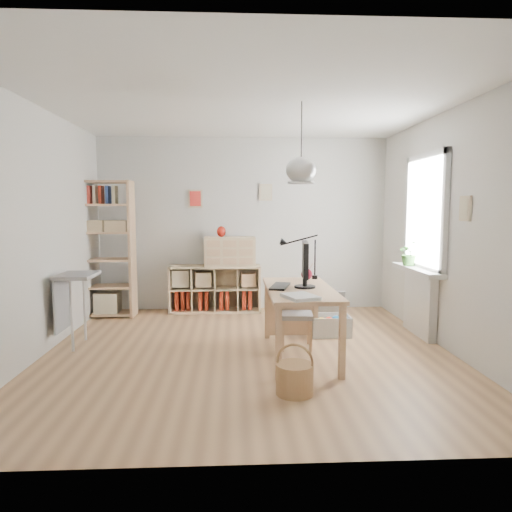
{
  "coord_description": "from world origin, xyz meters",
  "views": [
    {
      "loc": [
        -0.16,
        -4.96,
        1.6
      ],
      "look_at": [
        0.1,
        0.3,
        1.05
      ],
      "focal_mm": 32.0,
      "sensor_mm": 36.0,
      "label": 1
    }
  ],
  "objects_px": {
    "cube_shelf": "(214,292)",
    "storage_chest": "(330,321)",
    "monitor": "(305,262)",
    "tall_bookshelf": "(105,243)",
    "chair": "(296,311)",
    "drawer_chest": "(230,251)",
    "desk": "(300,296)"
  },
  "relations": [
    {
      "from": "cube_shelf",
      "to": "storage_chest",
      "type": "xyz_separation_m",
      "value": [
        1.53,
        -1.4,
        -0.13
      ]
    },
    {
      "from": "storage_chest",
      "to": "monitor",
      "type": "distance_m",
      "value": 1.27
    },
    {
      "from": "tall_bookshelf",
      "to": "storage_chest",
      "type": "bearing_deg",
      "value": -19.91
    },
    {
      "from": "storage_chest",
      "to": "chair",
      "type": "bearing_deg",
      "value": -134.68
    },
    {
      "from": "cube_shelf",
      "to": "tall_bookshelf",
      "type": "distance_m",
      "value": 1.77
    },
    {
      "from": "cube_shelf",
      "to": "drawer_chest",
      "type": "bearing_deg",
      "value": -9.16
    },
    {
      "from": "chair",
      "to": "storage_chest",
      "type": "bearing_deg",
      "value": 49.31
    },
    {
      "from": "cube_shelf",
      "to": "drawer_chest",
      "type": "height_order",
      "value": "drawer_chest"
    },
    {
      "from": "cube_shelf",
      "to": "drawer_chest",
      "type": "xyz_separation_m",
      "value": [
        0.25,
        -0.04,
        0.64
      ]
    },
    {
      "from": "cube_shelf",
      "to": "chair",
      "type": "height_order",
      "value": "chair"
    },
    {
      "from": "desk",
      "to": "chair",
      "type": "bearing_deg",
      "value": 88.8
    },
    {
      "from": "drawer_chest",
      "to": "monitor",
      "type": "bearing_deg",
      "value": -70.09
    },
    {
      "from": "cube_shelf",
      "to": "storage_chest",
      "type": "relative_size",
      "value": 2.49
    },
    {
      "from": "desk",
      "to": "monitor",
      "type": "distance_m",
      "value": 0.38
    },
    {
      "from": "tall_bookshelf",
      "to": "chair",
      "type": "distance_m",
      "value": 3.13
    },
    {
      "from": "chair",
      "to": "monitor",
      "type": "height_order",
      "value": "monitor"
    },
    {
      "from": "desk",
      "to": "drawer_chest",
      "type": "xyz_separation_m",
      "value": [
        -0.77,
        2.19,
        0.29
      ]
    },
    {
      "from": "desk",
      "to": "tall_bookshelf",
      "type": "bearing_deg",
      "value": 142.99
    },
    {
      "from": "storage_chest",
      "to": "monitor",
      "type": "relative_size",
      "value": 0.99
    },
    {
      "from": "desk",
      "to": "storage_chest",
      "type": "distance_m",
      "value": 1.09
    },
    {
      "from": "storage_chest",
      "to": "drawer_chest",
      "type": "bearing_deg",
      "value": 133.69
    },
    {
      "from": "storage_chest",
      "to": "drawer_chest",
      "type": "relative_size",
      "value": 0.73
    },
    {
      "from": "desk",
      "to": "drawer_chest",
      "type": "bearing_deg",
      "value": 109.31
    },
    {
      "from": "storage_chest",
      "to": "drawer_chest",
      "type": "height_order",
      "value": "drawer_chest"
    },
    {
      "from": "tall_bookshelf",
      "to": "desk",
      "type": "bearing_deg",
      "value": -37.01
    },
    {
      "from": "tall_bookshelf",
      "to": "monitor",
      "type": "xyz_separation_m",
      "value": [
        2.64,
        -1.94,
        -0.06
      ]
    },
    {
      "from": "storage_chest",
      "to": "monitor",
      "type": "bearing_deg",
      "value": -118.5
    },
    {
      "from": "desk",
      "to": "tall_bookshelf",
      "type": "height_order",
      "value": "tall_bookshelf"
    },
    {
      "from": "chair",
      "to": "monitor",
      "type": "distance_m",
      "value": 0.69
    },
    {
      "from": "desk",
      "to": "tall_bookshelf",
      "type": "xyz_separation_m",
      "value": [
        -2.59,
        1.95,
        0.43
      ]
    },
    {
      "from": "desk",
      "to": "chair",
      "type": "relative_size",
      "value": 2.03
    },
    {
      "from": "tall_bookshelf",
      "to": "monitor",
      "type": "bearing_deg",
      "value": -36.24
    }
  ]
}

